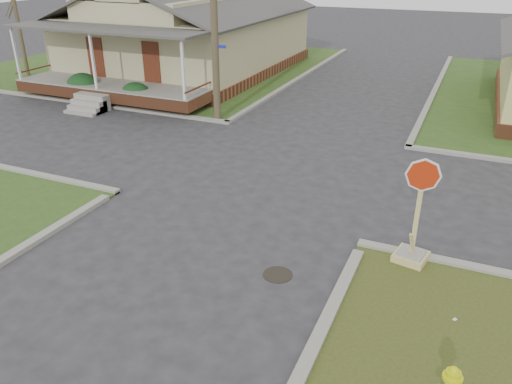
% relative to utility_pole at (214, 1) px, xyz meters
% --- Properties ---
extents(ground, '(120.00, 120.00, 0.00)m').
position_rel_utility_pole_xyz_m(ground, '(4.20, -8.90, -4.66)').
color(ground, '#29292B').
rests_on(ground, ground).
extents(verge_far_left, '(19.00, 19.00, 0.05)m').
position_rel_utility_pole_xyz_m(verge_far_left, '(-8.80, 9.10, -4.64)').
color(verge_far_left, '#2B4D1B').
rests_on(verge_far_left, ground).
extents(curbs, '(80.00, 40.00, 0.12)m').
position_rel_utility_pole_xyz_m(curbs, '(4.20, -3.90, -4.66)').
color(curbs, gray).
rests_on(curbs, ground).
extents(manhole, '(0.64, 0.64, 0.01)m').
position_rel_utility_pole_xyz_m(manhole, '(6.40, -9.40, -4.66)').
color(manhole, black).
rests_on(manhole, ground).
extents(corner_house, '(10.10, 15.50, 5.30)m').
position_rel_utility_pole_xyz_m(corner_house, '(-5.80, 7.78, -2.38)').
color(corner_house, brown).
rests_on(corner_house, ground).
extents(utility_pole, '(1.80, 0.28, 9.00)m').
position_rel_utility_pole_xyz_m(utility_pole, '(0.00, 0.00, 0.00)').
color(utility_pole, '#3E3424').
rests_on(utility_pole, ground).
extents(tree_far_left, '(0.22, 0.22, 4.90)m').
position_rel_utility_pole_xyz_m(tree_far_left, '(-13.80, 3.10, -2.16)').
color(tree_far_left, '#3E3424').
rests_on(tree_far_left, verge_far_left).
extents(stop_sign, '(0.69, 0.68, 2.45)m').
position_rel_utility_pole_xyz_m(stop_sign, '(8.93, -7.73, -4.08)').
color(stop_sign, tan).
rests_on(stop_sign, ground).
extents(hedge_left, '(1.55, 1.27, 1.18)m').
position_rel_utility_pole_xyz_m(hedge_left, '(-7.23, 0.27, -4.02)').
color(hedge_left, '#143817').
rests_on(hedge_left, verge_far_left).
extents(hedge_right, '(1.42, 1.16, 1.08)m').
position_rel_utility_pole_xyz_m(hedge_right, '(-4.26, 0.27, -4.07)').
color(hedge_right, '#143817').
rests_on(hedge_right, verge_far_left).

